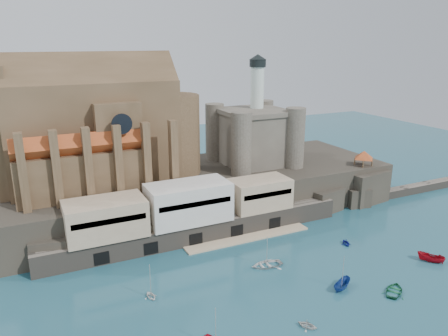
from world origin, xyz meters
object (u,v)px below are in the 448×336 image
at_px(church, 102,133).
at_px(castle_keep, 254,134).
at_px(boat_2, 341,288).
at_px(pavilion, 364,156).
at_px(boat_1, 307,328).

distance_m(church, castle_keep, 40.39).
bearing_deg(boat_2, church, 7.60).
distance_m(castle_keep, boat_2, 52.68).
xyz_separation_m(pavilion, boat_1, (-46.99, -40.00, -12.73)).
distance_m(boat_1, boat_2, 13.83).
relative_size(church, boat_2, 9.53).
xyz_separation_m(pavilion, boat_2, (-34.78, -33.52, -12.73)).
distance_m(pavilion, boat_2, 49.95).
relative_size(church, boat_1, 14.89).
bearing_deg(boat_1, church, 75.17).
distance_m(pavilion, boat_1, 63.01).
height_order(castle_keep, boat_1, castle_keep).
xyz_separation_m(castle_keep, boat_2, (-8.85, -48.59, -18.31)).
height_order(castle_keep, pavilion, castle_keep).
relative_size(pavilion, boat_1, 2.03).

